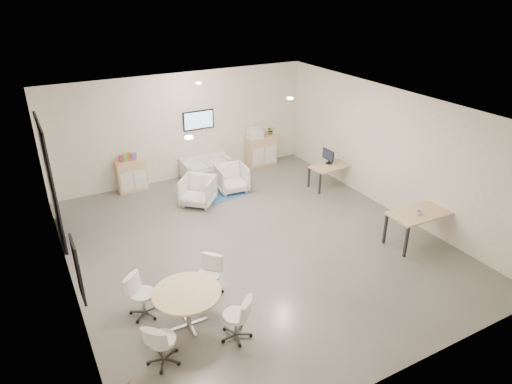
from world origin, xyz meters
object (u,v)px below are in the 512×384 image
object	(u,v)px
sideboard_right	(261,150)
desk_rear	(332,167)
loveseat	(206,168)
armchair_right	(232,177)
round_table	(187,296)
sideboard_left	(132,176)
desk_front	(420,215)
armchair_left	(198,190)

from	to	relation	value
sideboard_right	desk_rear	bearing A→B (deg)	-69.08
loveseat	armchair_right	distance (m)	1.31
loveseat	round_table	world-z (taller)	round_table
sideboard_right	armchair_right	xyz separation A→B (m)	(-1.74, -1.38, -0.06)
armchair_right	round_table	xyz separation A→B (m)	(-3.16, -4.76, 0.22)
sideboard_right	loveseat	xyz separation A→B (m)	(-2.03, -0.11, -0.19)
sideboard_left	loveseat	xyz separation A→B (m)	(2.25, -0.14, -0.16)
desk_rear	armchair_right	bearing A→B (deg)	152.09
loveseat	desk_rear	size ratio (longest dim) A/B	1.10
sideboard_right	sideboard_left	bearing A→B (deg)	179.69
desk_front	desk_rear	bearing A→B (deg)	89.19
armchair_right	sideboard_right	bearing A→B (deg)	43.83
sideboard_left	desk_rear	distance (m)	5.82
sideboard_right	armchair_right	world-z (taller)	sideboard_right
armchair_left	desk_front	xyz separation A→B (m)	(3.76, -4.30, 0.28)
loveseat	desk_front	xyz separation A→B (m)	(2.85, -5.92, 0.41)
armchair_right	desk_rear	size ratio (longest dim) A/B	0.63
armchair_left	desk_front	size ratio (longest dim) A/B	0.56
armchair_right	armchair_left	bearing A→B (deg)	-158.46
loveseat	sideboard_left	bearing A→B (deg)	175.94
round_table	armchair_right	bearing A→B (deg)	56.43
sideboard_right	armchair_left	distance (m)	3.40
sideboard_left	desk_front	world-z (taller)	sideboard_left
round_table	loveseat	bearing A→B (deg)	64.50
armchair_left	desk_front	bearing A→B (deg)	-7.21
loveseat	armchair_left	distance (m)	1.86
sideboard_left	round_table	bearing A→B (deg)	-95.84
sideboard_right	loveseat	world-z (taller)	sideboard_right
sideboard_left	round_table	xyz separation A→B (m)	(-0.63, -6.16, 0.19)
loveseat	desk_front	distance (m)	6.58
sideboard_right	loveseat	bearing A→B (deg)	-176.79
desk_front	round_table	size ratio (longest dim) A/B	1.29
armchair_left	round_table	distance (m)	4.84
sideboard_right	desk_front	size ratio (longest dim) A/B	0.63
sideboard_right	loveseat	size ratio (longest dim) A/B	0.66
loveseat	desk_front	bearing A→B (deg)	-64.82
round_table	armchair_left	bearing A→B (deg)	65.98
desk_front	round_table	xyz separation A→B (m)	(-5.73, -0.11, -0.07)
loveseat	desk_rear	xyz separation A→B (m)	(2.99, -2.41, 0.31)
round_table	sideboard_right	bearing A→B (deg)	51.40
sideboard_left	round_table	world-z (taller)	sideboard_left
sideboard_left	sideboard_right	xyz separation A→B (m)	(4.27, -0.02, 0.03)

